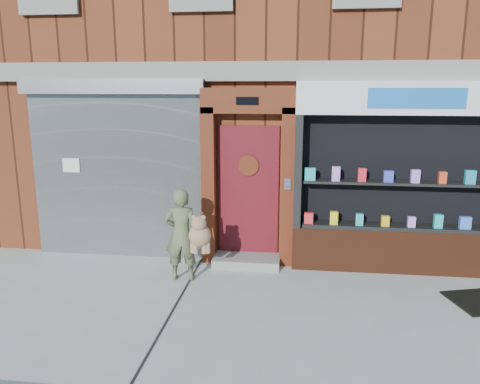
# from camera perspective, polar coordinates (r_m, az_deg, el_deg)

# --- Properties ---
(ground) EXTENTS (80.00, 80.00, 0.00)m
(ground) POSITION_cam_1_polar(r_m,az_deg,el_deg) (6.32, 6.07, -14.80)
(ground) COLOR #9E9E99
(ground) RESTS_ON ground
(building) EXTENTS (12.00, 8.16, 8.00)m
(building) POSITION_cam_1_polar(r_m,az_deg,el_deg) (11.66, 7.17, 17.96)
(building) COLOR #5C2615
(building) RESTS_ON ground
(shutter_bay) EXTENTS (3.10, 0.30, 3.04)m
(shutter_bay) POSITION_cam_1_polar(r_m,az_deg,el_deg) (8.22, -14.80, 3.93)
(shutter_bay) COLOR gray
(shutter_bay) RESTS_ON ground
(red_door_bay) EXTENTS (1.52, 0.58, 2.90)m
(red_door_bay) POSITION_cam_1_polar(r_m,az_deg,el_deg) (7.65, 0.98, 1.74)
(red_door_bay) COLOR #511C0D
(red_door_bay) RESTS_ON ground
(pharmacy_bay) EXTENTS (3.50, 0.41, 3.00)m
(pharmacy_bay) POSITION_cam_1_polar(r_m,az_deg,el_deg) (7.77, 19.57, 0.54)
(pharmacy_bay) COLOR #552514
(pharmacy_bay) RESTS_ON ground
(woman) EXTENTS (0.75, 0.46, 1.44)m
(woman) POSITION_cam_1_polar(r_m,az_deg,el_deg) (7.15, -6.77, -5.16)
(woman) COLOR #566240
(woman) RESTS_ON ground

